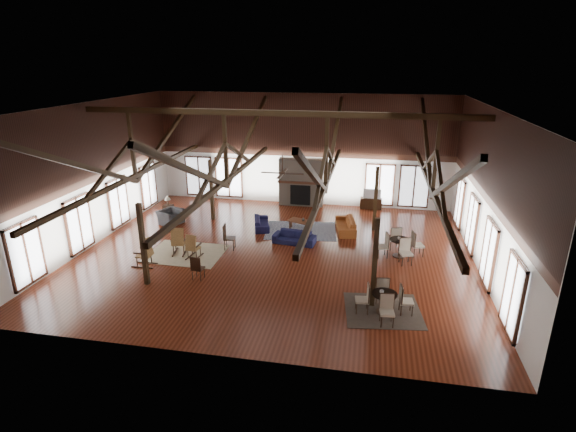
% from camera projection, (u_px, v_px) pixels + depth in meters
% --- Properties ---
extents(floor, '(16.00, 16.00, 0.00)m').
position_uv_depth(floor, '(276.00, 253.00, 18.78)').
color(floor, '#5F2414').
rests_on(floor, ground).
extents(ceiling, '(16.00, 14.00, 0.02)m').
position_uv_depth(ceiling, '(274.00, 106.00, 16.78)').
color(ceiling, black).
rests_on(ceiling, wall_back).
extents(wall_back, '(16.00, 0.02, 6.00)m').
position_uv_depth(wall_back, '(303.00, 150.00, 24.26)').
color(wall_back, white).
rests_on(wall_back, floor).
extents(wall_front, '(16.00, 0.02, 6.00)m').
position_uv_depth(wall_front, '(216.00, 256.00, 11.29)').
color(wall_front, white).
rests_on(wall_front, floor).
extents(wall_left, '(0.02, 14.00, 6.00)m').
position_uv_depth(wall_left, '(92.00, 175.00, 19.18)').
color(wall_left, white).
rests_on(wall_left, floor).
extents(wall_right, '(0.02, 14.00, 6.00)m').
position_uv_depth(wall_right, '(489.00, 195.00, 16.38)').
color(wall_right, white).
rests_on(wall_right, floor).
extents(roof_truss, '(15.60, 14.07, 3.14)m').
position_uv_depth(roof_truss, '(275.00, 158.00, 17.44)').
color(roof_truss, black).
rests_on(roof_truss, wall_back).
extents(post_grid, '(8.16, 7.16, 3.05)m').
position_uv_depth(post_grid, '(276.00, 219.00, 18.27)').
color(post_grid, black).
rests_on(post_grid, floor).
extents(fireplace, '(2.50, 0.69, 2.60)m').
position_uv_depth(fireplace, '(301.00, 182.00, 24.53)').
color(fireplace, '#77695A').
rests_on(fireplace, floor).
extents(ceiling_fan, '(1.60, 1.60, 0.75)m').
position_uv_depth(ceiling_fan, '(282.00, 172.00, 16.52)').
color(ceiling_fan, black).
rests_on(ceiling_fan, roof_truss).
extents(sofa_navy_front, '(1.93, 0.95, 0.54)m').
position_uv_depth(sofa_navy_front, '(294.00, 237.00, 19.69)').
color(sofa_navy_front, '#15163A').
rests_on(sofa_navy_front, floor).
extents(sofa_navy_left, '(1.82, 1.10, 0.50)m').
position_uv_depth(sofa_navy_left, '(262.00, 223.00, 21.50)').
color(sofa_navy_left, '#161437').
rests_on(sofa_navy_left, floor).
extents(sofa_orange, '(2.17, 1.14, 0.60)m').
position_uv_depth(sofa_orange, '(346.00, 225.00, 21.09)').
color(sofa_orange, brown).
rests_on(sofa_orange, floor).
extents(coffee_table, '(1.28, 0.94, 0.44)m').
position_uv_depth(coffee_table, '(301.00, 222.00, 21.26)').
color(coffee_table, brown).
rests_on(coffee_table, floor).
extents(vase, '(0.17, 0.17, 0.17)m').
position_uv_depth(vase, '(303.00, 219.00, 21.18)').
color(vase, '#B2B2B2').
rests_on(vase, coffee_table).
extents(armchair, '(1.35, 1.27, 0.70)m').
position_uv_depth(armchair, '(171.00, 217.00, 22.03)').
color(armchair, '#272729').
rests_on(armchair, floor).
extents(side_table_lamp, '(0.44, 0.44, 1.12)m').
position_uv_depth(side_table_lamp, '(168.00, 208.00, 23.06)').
color(side_table_lamp, black).
rests_on(side_table_lamp, floor).
extents(rocking_chair_a, '(0.64, 0.98, 1.18)m').
position_uv_depth(rocking_chair_a, '(178.00, 242.00, 18.51)').
color(rocking_chair_a, olive).
rests_on(rocking_chair_a, floor).
extents(rocking_chair_b, '(0.53, 0.85, 1.04)m').
position_uv_depth(rocking_chair_b, '(193.00, 247.00, 18.14)').
color(rocking_chair_b, olive).
rests_on(rocking_chair_b, floor).
extents(rocking_chair_c, '(0.90, 0.51, 1.16)m').
position_uv_depth(rocking_chair_c, '(146.00, 253.00, 17.44)').
color(rocking_chair_c, olive).
rests_on(rocking_chair_c, floor).
extents(side_chair_a, '(0.51, 0.51, 1.10)m').
position_uv_depth(side_chair_a, '(227.00, 235.00, 18.97)').
color(side_chair_a, black).
rests_on(side_chair_a, floor).
extents(side_chair_b, '(0.43, 0.43, 0.94)m').
position_uv_depth(side_chair_b, '(197.00, 266.00, 16.32)').
color(side_chair_b, black).
rests_on(side_chair_b, floor).
extents(cafe_table_near, '(1.88, 1.88, 0.97)m').
position_uv_depth(cafe_table_near, '(384.00, 299.00, 14.23)').
color(cafe_table_near, black).
rests_on(cafe_table_near, floor).
extents(cafe_table_far, '(2.02, 2.02, 1.03)m').
position_uv_depth(cafe_table_far, '(400.00, 245.00, 18.30)').
color(cafe_table_far, black).
rests_on(cafe_table_far, floor).
extents(cup_near, '(0.16, 0.16, 0.11)m').
position_uv_depth(cup_near, '(382.00, 292.00, 14.15)').
color(cup_near, '#B2B2B2').
rests_on(cup_near, cafe_table_near).
extents(cup_far, '(0.14, 0.14, 0.10)m').
position_uv_depth(cup_far, '(399.00, 238.00, 18.21)').
color(cup_far, '#B2B2B2').
rests_on(cup_far, cafe_table_far).
extents(tv_console, '(1.15, 0.43, 0.58)m').
position_uv_depth(tv_console, '(371.00, 203.00, 24.27)').
color(tv_console, black).
rests_on(tv_console, floor).
extents(television, '(0.93, 0.15, 0.54)m').
position_uv_depth(television, '(372.00, 193.00, 24.08)').
color(television, '#B2B2B2').
rests_on(television, tv_console).
extents(rug_tan, '(3.09, 2.44, 0.01)m').
position_uv_depth(rug_tan, '(186.00, 253.00, 18.72)').
color(rug_tan, tan).
rests_on(rug_tan, floor).
extents(rug_navy, '(3.56, 2.85, 0.01)m').
position_uv_depth(rug_navy, '(301.00, 230.00, 21.21)').
color(rug_navy, '#172041').
rests_on(rug_navy, floor).
extents(rug_dark, '(2.66, 2.47, 0.01)m').
position_uv_depth(rug_dark, '(383.00, 310.00, 14.51)').
color(rug_dark, black).
rests_on(rug_dark, floor).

